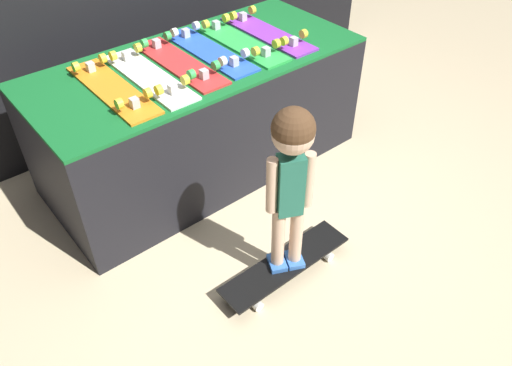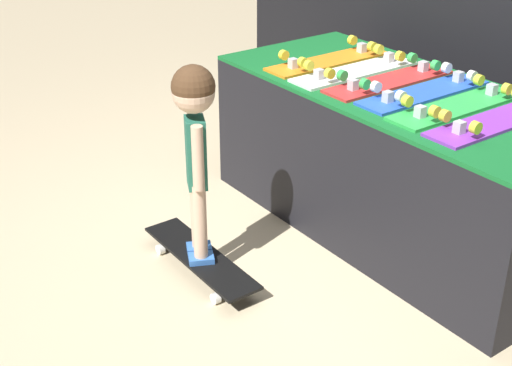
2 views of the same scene
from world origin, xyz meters
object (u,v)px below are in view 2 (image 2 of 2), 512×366
object	(u,v)px
skateboard_on_floor	(200,258)
child	(195,128)
skateboard_green_on_rack	(457,105)
skateboard_purple_on_rack	(496,119)
skateboard_blue_on_rack	(424,91)
skateboard_red_on_rack	(389,80)
skateboard_orange_on_rack	(328,59)
skateboard_white_on_rack	(355,70)

from	to	relation	value
skateboard_on_floor	child	xyz separation A→B (m)	(0.00, 0.00, 0.67)
skateboard_green_on_rack	skateboard_on_floor	world-z (taller)	skateboard_green_on_rack
skateboard_purple_on_rack	child	bearing A→B (deg)	-125.90
skateboard_blue_on_rack	skateboard_on_floor	world-z (taller)	skateboard_blue_on_rack
skateboard_red_on_rack	skateboard_purple_on_rack	distance (m)	0.65
skateboard_purple_on_rack	skateboard_red_on_rack	bearing A→B (deg)	179.21
skateboard_orange_on_rack	skateboard_on_floor	bearing A→B (deg)	-72.97
skateboard_purple_on_rack	skateboard_blue_on_rack	bearing A→B (deg)	176.87
skateboard_blue_on_rack	skateboard_purple_on_rack	world-z (taller)	same
skateboard_orange_on_rack	skateboard_on_floor	size ratio (longest dim) A/B	0.97
skateboard_red_on_rack	skateboard_purple_on_rack	bearing A→B (deg)	-0.79
child	skateboard_red_on_rack	bearing A→B (deg)	109.49
skateboard_on_floor	skateboard_white_on_rack	bearing A→B (deg)	95.65
skateboard_white_on_rack	skateboard_blue_on_rack	size ratio (longest dim) A/B	1.00
skateboard_blue_on_rack	child	world-z (taller)	child
skateboard_green_on_rack	child	bearing A→B (deg)	-117.36
skateboard_green_on_rack	skateboard_on_floor	distance (m)	1.39
skateboard_white_on_rack	skateboard_blue_on_rack	world-z (taller)	same
skateboard_purple_on_rack	skateboard_orange_on_rack	bearing A→B (deg)	-179.28
skateboard_purple_on_rack	skateboard_on_floor	size ratio (longest dim) A/B	0.97
skateboard_green_on_rack	skateboard_white_on_rack	bearing A→B (deg)	-177.96
skateboard_blue_on_rack	skateboard_on_floor	distance (m)	1.33
skateboard_red_on_rack	skateboard_purple_on_rack	size ratio (longest dim) A/B	1.00
skateboard_orange_on_rack	child	bearing A→B (deg)	-72.97
skateboard_green_on_rack	child	size ratio (longest dim) A/B	0.79
skateboard_green_on_rack	skateboard_blue_on_rack	bearing A→B (deg)	174.39
skateboard_orange_on_rack	skateboard_red_on_rack	size ratio (longest dim) A/B	1.00
skateboard_white_on_rack	skateboard_red_on_rack	xyz separation A→B (m)	(0.22, 0.03, 0.00)
skateboard_purple_on_rack	child	size ratio (longest dim) A/B	0.79
skateboard_red_on_rack	skateboard_green_on_rack	bearing A→B (deg)	-0.87
skateboard_blue_on_rack	skateboard_green_on_rack	world-z (taller)	same
skateboard_orange_on_rack	skateboard_white_on_rack	world-z (taller)	same
skateboard_red_on_rack	skateboard_green_on_rack	world-z (taller)	same
skateboard_on_floor	child	bearing A→B (deg)	63.43
skateboard_green_on_rack	skateboard_purple_on_rack	bearing A→B (deg)	-0.63
skateboard_orange_on_rack	skateboard_green_on_rack	bearing A→B (deg)	1.06
skateboard_white_on_rack	skateboard_purple_on_rack	distance (m)	0.87
skateboard_white_on_rack	skateboard_purple_on_rack	bearing A→B (deg)	1.37
skateboard_white_on_rack	skateboard_on_floor	size ratio (longest dim) A/B	0.97
skateboard_on_floor	skateboard_green_on_rack	bearing A→B (deg)	62.64
skateboard_green_on_rack	skateboard_on_floor	size ratio (longest dim) A/B	0.97
skateboard_on_floor	child	distance (m)	0.67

